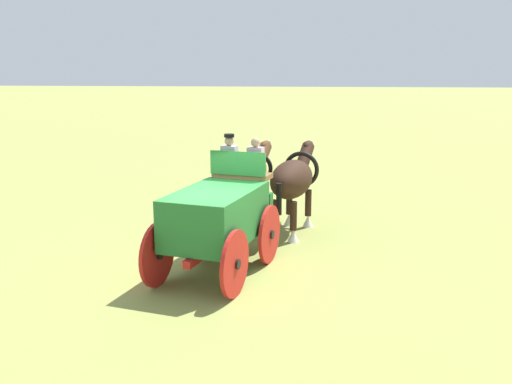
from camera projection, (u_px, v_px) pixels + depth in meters
ground_plane at (217, 273)px, 12.60m from camera, size 220.00×220.00×0.00m
show_wagon at (219, 215)px, 12.47m from camera, size 5.73×2.56×2.86m
draft_horse_near at (248, 179)px, 15.90m from camera, size 3.13×1.37×2.25m
draft_horse_off at (293, 180)px, 15.44m from camera, size 3.12×1.48×2.31m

